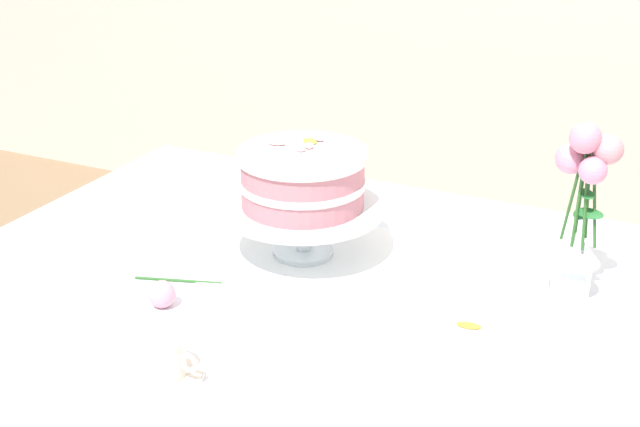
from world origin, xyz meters
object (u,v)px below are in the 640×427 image
dining_table (328,343)px  fallen_rose (163,294)px  teacup (161,361)px  cake_stand (303,214)px  flower_vase (581,206)px  layer_cake (303,178)px

dining_table → fallen_rose: 0.30m
teacup → fallen_rose: size_ratio=0.84×
cake_stand → teacup: 0.44m
dining_table → fallen_rose: size_ratio=9.47×
dining_table → fallen_rose: (-0.23, -0.15, 0.11)m
flower_vase → cake_stand: bearing=-173.2°
dining_table → teacup: bearing=-109.4°
dining_table → layer_cake: 0.29m
cake_stand → flower_vase: bearing=6.8°
layer_cake → flower_vase: size_ratio=0.75×
dining_table → teacup: teacup is taller
layer_cake → teacup: bearing=-90.7°
teacup → fallen_rose: 0.21m
flower_vase → teacup: bearing=-134.0°
cake_stand → flower_vase: flower_vase is taller
teacup → fallen_rose: (-0.12, 0.17, -0.00)m
flower_vase → teacup: (-0.48, -0.49, -0.14)m
layer_cake → teacup: size_ratio=1.83×
layer_cake → flower_vase: flower_vase is taller
cake_stand → fallen_rose: cake_stand is taller
cake_stand → fallen_rose: size_ratio=1.96×
cake_stand → layer_cake: layer_cake is taller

